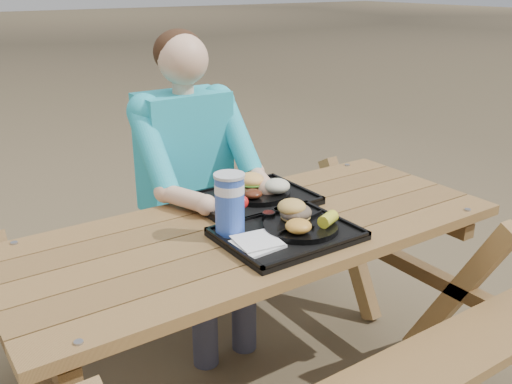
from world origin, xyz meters
TOP-DOWN VIEW (x-y plane):
  - picnic_table at (0.00, 0.00)m, footprint 1.80×1.49m
  - tray_near at (0.03, -0.14)m, footprint 0.45×0.35m
  - tray_far at (0.12, 0.20)m, footprint 0.45×0.35m
  - plate_near at (0.09, -0.15)m, footprint 0.26×0.26m
  - plate_far at (0.15, 0.21)m, footprint 0.26×0.26m
  - napkin_stack at (-0.11, -0.17)m, footprint 0.15×0.15m
  - soda_cup at (-0.13, -0.03)m, footprint 0.10×0.10m
  - condiment_bbq at (0.04, -0.02)m, footprint 0.05×0.05m
  - condiment_mustard at (0.09, -0.01)m, footprint 0.05×0.05m
  - sandwich at (0.10, -0.10)m, footprint 0.11×0.11m
  - mac_cheese at (0.04, -0.20)m, footprint 0.09×0.09m
  - corn_cob at (0.16, -0.21)m, footprint 0.10×0.10m
  - cutlery_far at (-0.04, 0.20)m, footprint 0.06×0.14m
  - burger at (0.14, 0.25)m, footprint 0.11×0.11m
  - baked_beans at (0.09, 0.15)m, footprint 0.07×0.07m
  - potato_salad at (0.20, 0.14)m, footprint 0.10×0.10m
  - diner at (0.04, 0.60)m, footprint 0.48×0.84m

SIDE VIEW (x-z plane):
  - picnic_table at x=0.00m, z-range 0.00..0.75m
  - diner at x=0.04m, z-range 0.00..1.28m
  - tray_near at x=0.03m, z-range 0.75..0.77m
  - tray_far at x=0.12m, z-range 0.75..0.77m
  - cutlery_far at x=-0.04m, z-range 0.77..0.78m
  - napkin_stack at x=-0.11m, z-range 0.77..0.79m
  - plate_near at x=0.09m, z-range 0.77..0.79m
  - plate_far at x=0.15m, z-range 0.77..0.79m
  - condiment_mustard at x=0.09m, z-range 0.77..0.80m
  - condiment_bbq at x=0.04m, z-range 0.77..0.80m
  - baked_beans at x=0.09m, z-range 0.79..0.82m
  - corn_cob at x=0.16m, z-range 0.79..0.83m
  - mac_cheese at x=0.04m, z-range 0.79..0.83m
  - potato_salad at x=0.20m, z-range 0.79..0.85m
  - burger at x=0.14m, z-range 0.79..0.89m
  - sandwich at x=0.10m, z-range 0.79..0.90m
  - soda_cup at x=-0.13m, z-range 0.77..0.97m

